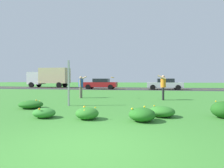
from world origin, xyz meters
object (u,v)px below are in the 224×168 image
at_px(car_red_center_right, 101,84).
at_px(box_truck_white, 50,77).
at_px(person_thrower_blue_shirt, 81,85).
at_px(person_catcher_orange_shirt, 163,85).
at_px(car_silver_center_left, 165,84).
at_px(sign_post_near_path, 69,83).
at_px(frisbee_orange, 113,78).

distance_m(car_red_center_right, box_truck_white, 10.26).
distance_m(person_thrower_blue_shirt, person_catcher_orange_shirt, 5.83).
height_order(person_thrower_blue_shirt, car_silver_center_left, person_thrower_blue_shirt).
xyz_separation_m(sign_post_near_path, box_truck_white, (-11.76, 19.71, 0.63)).
relative_size(car_silver_center_left, car_red_center_right, 1.00).
distance_m(person_thrower_blue_shirt, car_red_center_right, 12.28).
bearing_deg(box_truck_white, sign_post_near_path, -59.18).
bearing_deg(box_truck_white, person_thrower_blue_shirt, -54.99).
distance_m(sign_post_near_path, person_catcher_orange_shirt, 6.23).
relative_size(person_catcher_orange_shirt, car_silver_center_left, 0.37).
distance_m(person_catcher_orange_shirt, car_silver_center_left, 12.65).
relative_size(sign_post_near_path, person_catcher_orange_shirt, 1.41).
bearing_deg(car_red_center_right, car_silver_center_left, 0.00).
xyz_separation_m(sign_post_near_path, frisbee_orange, (1.62, 4.00, 0.32)).
bearing_deg(box_truck_white, car_silver_center_left, -10.98).
bearing_deg(person_thrower_blue_shirt, box_truck_white, 125.01).
xyz_separation_m(frisbee_orange, car_red_center_right, (-3.80, 12.18, -0.75)).
distance_m(frisbee_orange, car_red_center_right, 12.78).
xyz_separation_m(car_silver_center_left, car_red_center_right, (-8.61, 0.00, 0.00)).
bearing_deg(car_silver_center_left, person_thrower_blue_shirt, -120.42).
bearing_deg(person_catcher_orange_shirt, sign_post_near_path, -144.61).
height_order(sign_post_near_path, car_red_center_right, sign_post_near_path).
relative_size(sign_post_near_path, box_truck_white, 0.35).
height_order(person_catcher_orange_shirt, box_truck_white, box_truck_white).
relative_size(sign_post_near_path, car_red_center_right, 0.52).
distance_m(person_catcher_orange_shirt, frisbee_orange, 3.52).
distance_m(person_thrower_blue_shirt, car_silver_center_left, 14.15).
bearing_deg(sign_post_near_path, frisbee_orange, 68.02).
height_order(sign_post_near_path, frisbee_orange, sign_post_near_path).
bearing_deg(car_silver_center_left, car_red_center_right, 180.00).
distance_m(car_silver_center_left, car_red_center_right, 8.61).
height_order(person_thrower_blue_shirt, car_red_center_right, person_thrower_blue_shirt).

